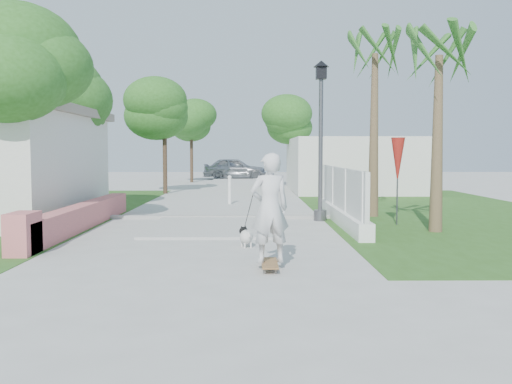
{
  "coord_description": "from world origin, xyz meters",
  "views": [
    {
      "loc": [
        0.94,
        -10.37,
        1.92
      ],
      "look_at": [
        1.06,
        1.31,
        1.1
      ],
      "focal_mm": 40.0,
      "sensor_mm": 36.0,
      "label": 1
    }
  ],
  "objects_px": {
    "skateboarder": "(262,211)",
    "dog": "(246,236)",
    "street_lamp": "(321,134)",
    "parked_car": "(235,168)",
    "patio_umbrella": "(398,161)",
    "bollard": "(230,189)"
  },
  "relations": [
    {
      "from": "skateboarder",
      "to": "dog",
      "type": "height_order",
      "value": "skateboarder"
    },
    {
      "from": "street_lamp",
      "to": "parked_car",
      "type": "relative_size",
      "value": 0.99
    },
    {
      "from": "patio_umbrella",
      "to": "skateboarder",
      "type": "bearing_deg",
      "value": -125.22
    },
    {
      "from": "patio_umbrella",
      "to": "parked_car",
      "type": "relative_size",
      "value": 0.51
    },
    {
      "from": "skateboarder",
      "to": "street_lamp",
      "type": "bearing_deg",
      "value": -120.45
    },
    {
      "from": "dog",
      "to": "bollard",
      "type": "bearing_deg",
      "value": 78.09
    },
    {
      "from": "dog",
      "to": "street_lamp",
      "type": "bearing_deg",
      "value": 49.13
    },
    {
      "from": "street_lamp",
      "to": "patio_umbrella",
      "type": "bearing_deg",
      "value": -27.76
    },
    {
      "from": "street_lamp",
      "to": "bollard",
      "type": "bearing_deg",
      "value": 120.96
    },
    {
      "from": "bollard",
      "to": "dog",
      "type": "height_order",
      "value": "bollard"
    },
    {
      "from": "patio_umbrella",
      "to": "dog",
      "type": "bearing_deg",
      "value": -138.97
    },
    {
      "from": "patio_umbrella",
      "to": "skateboarder",
      "type": "relative_size",
      "value": 0.8
    },
    {
      "from": "street_lamp",
      "to": "dog",
      "type": "xyz_separation_m",
      "value": [
        -2.05,
        -4.44,
        -2.2
      ]
    },
    {
      "from": "bollard",
      "to": "skateboarder",
      "type": "xyz_separation_m",
      "value": [
        0.94,
        -10.69,
        0.33
      ]
    },
    {
      "from": "street_lamp",
      "to": "parked_car",
      "type": "xyz_separation_m",
      "value": [
        -3.07,
        24.9,
        -1.66
      ]
    },
    {
      "from": "bollard",
      "to": "parked_car",
      "type": "xyz_separation_m",
      "value": [
        -0.37,
        20.4,
        0.18
      ]
    },
    {
      "from": "street_lamp",
      "to": "parked_car",
      "type": "bearing_deg",
      "value": 97.04
    },
    {
      "from": "dog",
      "to": "skateboarder",
      "type": "bearing_deg",
      "value": -96.85
    },
    {
      "from": "skateboarder",
      "to": "dog",
      "type": "relative_size",
      "value": 4.84
    },
    {
      "from": "parked_car",
      "to": "bollard",
      "type": "bearing_deg",
      "value": 178.74
    },
    {
      "from": "street_lamp",
      "to": "patio_umbrella",
      "type": "relative_size",
      "value": 1.93
    },
    {
      "from": "street_lamp",
      "to": "bollard",
      "type": "xyz_separation_m",
      "value": [
        -2.7,
        4.5,
        -1.84
      ]
    }
  ]
}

